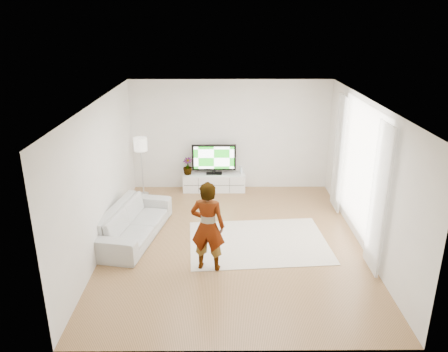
{
  "coord_description": "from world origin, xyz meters",
  "views": [
    {
      "loc": [
        -0.24,
        -7.7,
        4.23
      ],
      "look_at": [
        -0.18,
        0.4,
        1.26
      ],
      "focal_mm": 35.0,
      "sensor_mm": 36.0,
      "label": 1
    }
  ],
  "objects_px": {
    "media_console": "(214,182)",
    "sofa": "(134,222)",
    "floor_lamp": "(141,147)",
    "television": "(214,158)",
    "rug": "(258,242)",
    "player": "(208,226)"
  },
  "relations": [
    {
      "from": "floor_lamp",
      "to": "sofa",
      "type": "bearing_deg",
      "value": -85.13
    },
    {
      "from": "television",
      "to": "rug",
      "type": "relative_size",
      "value": 0.41
    },
    {
      "from": "player",
      "to": "floor_lamp",
      "type": "bearing_deg",
      "value": -53.36
    },
    {
      "from": "media_console",
      "to": "rug",
      "type": "bearing_deg",
      "value": -71.66
    },
    {
      "from": "media_console",
      "to": "sofa",
      "type": "xyz_separation_m",
      "value": [
        -1.59,
        -2.53,
        0.11
      ]
    },
    {
      "from": "media_console",
      "to": "sofa",
      "type": "bearing_deg",
      "value": -122.06
    },
    {
      "from": "television",
      "to": "sofa",
      "type": "xyz_separation_m",
      "value": [
        -1.59,
        -2.56,
        -0.53
      ]
    },
    {
      "from": "media_console",
      "to": "television",
      "type": "bearing_deg",
      "value": 90.0
    },
    {
      "from": "media_console",
      "to": "rug",
      "type": "relative_size",
      "value": 0.58
    },
    {
      "from": "floor_lamp",
      "to": "media_console",
      "type": "bearing_deg",
      "value": 7.91
    },
    {
      "from": "media_console",
      "to": "floor_lamp",
      "type": "xyz_separation_m",
      "value": [
        -1.78,
        -0.25,
        1.02
      ]
    },
    {
      "from": "media_console",
      "to": "player",
      "type": "xyz_separation_m",
      "value": [
        -0.05,
        -3.72,
        0.61
      ]
    },
    {
      "from": "floor_lamp",
      "to": "television",
      "type": "bearing_deg",
      "value": 8.78
    },
    {
      "from": "television",
      "to": "rug",
      "type": "xyz_separation_m",
      "value": [
        0.92,
        -2.8,
        -0.86
      ]
    },
    {
      "from": "media_console",
      "to": "floor_lamp",
      "type": "relative_size",
      "value": 1.07
    },
    {
      "from": "rug",
      "to": "sofa",
      "type": "height_order",
      "value": "sofa"
    },
    {
      "from": "player",
      "to": "sofa",
      "type": "height_order",
      "value": "player"
    },
    {
      "from": "television",
      "to": "player",
      "type": "xyz_separation_m",
      "value": [
        -0.05,
        -3.74,
        -0.03
      ]
    },
    {
      "from": "television",
      "to": "floor_lamp",
      "type": "relative_size",
      "value": 0.76
    },
    {
      "from": "player",
      "to": "floor_lamp",
      "type": "relative_size",
      "value": 1.12
    },
    {
      "from": "rug",
      "to": "player",
      "type": "xyz_separation_m",
      "value": [
        -0.97,
        -0.95,
        0.83
      ]
    },
    {
      "from": "media_console",
      "to": "floor_lamp",
      "type": "height_order",
      "value": "floor_lamp"
    }
  ]
}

